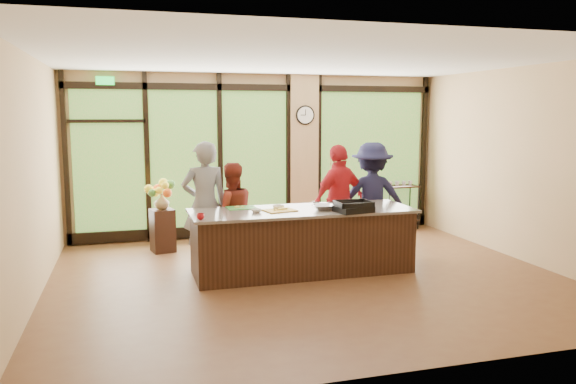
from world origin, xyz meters
TOP-DOWN VIEW (x-y plane):
  - floor at (0.00, 0.00)m, footprint 7.00×7.00m
  - ceiling at (0.00, 0.00)m, footprint 7.00×7.00m
  - back_wall at (0.00, 3.00)m, footprint 7.00×0.00m
  - left_wall at (-3.50, 0.00)m, footprint 0.00×6.00m
  - right_wall at (3.50, 0.00)m, footprint 0.00×6.00m
  - window_wall at (0.16, 2.95)m, footprint 6.90×0.12m
  - island_base at (0.00, 0.30)m, footprint 3.10×1.00m
  - countertop at (0.00, 0.30)m, footprint 3.20×1.10m
  - wall_clock at (0.85, 2.87)m, footprint 0.36×0.04m
  - cook_left at (-1.30, 1.00)m, footprint 0.71×0.48m
  - cook_midleft at (-0.90, 1.05)m, footprint 0.80×0.64m
  - cook_midright at (0.83, 1.01)m, footprint 1.14×0.83m
  - cook_right at (1.45, 1.13)m, footprint 1.32×0.98m
  - roasting_pan at (0.62, -0.10)m, footprint 0.54×0.45m
  - mixing_bowl at (0.28, 0.18)m, footprint 0.35×0.35m
  - cutting_board_left at (-0.82, 0.64)m, footprint 0.42×0.32m
  - cutting_board_center at (-0.34, 0.27)m, footprint 0.48×0.40m
  - cutting_board_right at (0.46, 0.44)m, footprint 0.45×0.36m
  - prep_bowl_near at (-0.32, 0.42)m, footprint 0.20×0.20m
  - prep_bowl_mid at (-0.69, 0.24)m, footprint 0.19×0.19m
  - prep_bowl_far at (0.36, 0.78)m, footprint 0.15×0.15m
  - red_ramekin at (-1.50, -0.09)m, footprint 0.13×0.13m
  - flower_stand at (-1.87, 2.10)m, footprint 0.42×0.42m
  - flower_vase at (-1.87, 2.10)m, footprint 0.30×0.30m
  - bar_cart at (2.80, 2.75)m, footprint 0.71×0.42m

SIDE VIEW (x-z plane):
  - floor at x=0.00m, z-range 0.00..0.00m
  - flower_stand at x=-1.87m, z-range 0.00..0.71m
  - island_base at x=0.00m, z-range 0.00..0.88m
  - bar_cart at x=2.80m, z-range 0.10..1.05m
  - cook_midleft at x=-0.90m, z-range 0.00..1.55m
  - flower_vase at x=-1.87m, z-range 0.71..0.97m
  - cook_midright at x=0.83m, z-range 0.00..1.80m
  - countertop at x=0.00m, z-range 0.88..0.92m
  - cook_right at x=1.45m, z-range 0.00..1.82m
  - cutting_board_left at x=-0.82m, z-range 0.92..0.93m
  - cutting_board_right at x=0.46m, z-range 0.92..0.93m
  - cutting_board_center at x=-0.34m, z-range 0.92..0.93m
  - prep_bowl_far at x=0.36m, z-range 0.92..0.95m
  - cook_left at x=-1.30m, z-range 0.00..1.88m
  - prep_bowl_mid at x=-0.69m, z-range 0.92..0.97m
  - prep_bowl_near at x=-0.32m, z-range 0.92..0.97m
  - mixing_bowl at x=0.28m, z-range 0.92..0.99m
  - red_ramekin at x=-1.50m, z-range 0.92..1.00m
  - roasting_pan at x=0.62m, z-range 0.92..1.01m
  - window_wall at x=0.16m, z-range -0.11..2.89m
  - back_wall at x=0.00m, z-range -2.00..5.00m
  - left_wall at x=-3.50m, z-range -1.50..4.50m
  - right_wall at x=3.50m, z-range -1.50..4.50m
  - wall_clock at x=0.85m, z-range 2.07..2.43m
  - ceiling at x=0.00m, z-range 3.00..3.00m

